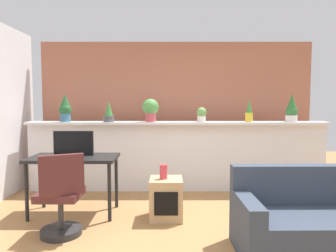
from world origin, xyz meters
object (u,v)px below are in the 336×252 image
(potted_plant_0, at_px, (64,108))
(side_cube_shelf, at_px, (165,199))
(office_chair, at_px, (59,201))
(potted_plant_2, at_px, (149,109))
(couch, at_px, (316,223))
(desk, at_px, (72,163))
(tv_monitor, at_px, (72,143))
(potted_plant_5, at_px, (290,109))
(vase_on_shelf, at_px, (162,172))
(potted_plant_3, at_px, (200,114))
(potted_plant_1, at_px, (107,113))
(potted_plant_4, at_px, (247,112))

(potted_plant_0, distance_m, side_cube_shelf, 2.28)
(office_chair, bearing_deg, potted_plant_2, 63.64)
(couch, bearing_deg, desk, 158.54)
(potted_plant_2, xyz_separation_m, desk, (-0.93, -1.04, -0.67))
(desk, distance_m, tv_monitor, 0.26)
(potted_plant_2, bearing_deg, potted_plant_5, 0.53)
(vase_on_shelf, bearing_deg, potted_plant_5, 31.01)
(potted_plant_3, bearing_deg, vase_on_shelf, -116.39)
(couch, bearing_deg, office_chair, 172.30)
(potted_plant_3, relative_size, potted_plant_5, 0.51)
(potted_plant_2, relative_size, potted_plant_5, 0.81)
(desk, bearing_deg, potted_plant_5, 18.43)
(desk, distance_m, vase_on_shelf, 1.17)
(side_cube_shelf, bearing_deg, potted_plant_1, 128.18)
(office_chair, relative_size, couch, 0.58)
(potted_plant_0, bearing_deg, office_chair, -73.80)
(potted_plant_3, bearing_deg, office_chair, -134.27)
(potted_plant_5, distance_m, tv_monitor, 3.38)
(potted_plant_4, relative_size, office_chair, 0.41)
(desk, relative_size, vase_on_shelf, 6.23)
(tv_monitor, bearing_deg, potted_plant_0, 113.43)
(desk, xyz_separation_m, vase_on_shelf, (1.15, -0.16, -0.08))
(side_cube_shelf, bearing_deg, desk, 172.28)
(potted_plant_2, relative_size, vase_on_shelf, 2.07)
(potted_plant_2, distance_m, side_cube_shelf, 1.64)
(potted_plant_1, bearing_deg, office_chair, -96.62)
(potted_plant_2, xyz_separation_m, tv_monitor, (-0.95, -0.96, -0.42))
(potted_plant_2, relative_size, tv_monitor, 0.71)
(side_cube_shelf, bearing_deg, office_chair, -154.58)
(potted_plant_0, height_order, tv_monitor, potted_plant_0)
(potted_plant_3, xyz_separation_m, desk, (-1.74, -1.02, -0.58))
(potted_plant_1, bearing_deg, potted_plant_4, 0.82)
(couch, bearing_deg, potted_plant_4, 93.80)
(potted_plant_0, bearing_deg, potted_plant_5, 0.56)
(desk, height_order, couch, couch)
(desk, bearing_deg, potted_plant_3, 30.48)
(potted_plant_3, bearing_deg, desk, -149.52)
(potted_plant_0, height_order, potted_plant_4, potted_plant_0)
(potted_plant_0, xyz_separation_m, side_cube_shelf, (1.61, -1.19, -1.09))
(potted_plant_1, distance_m, potted_plant_3, 1.47)
(potted_plant_2, xyz_separation_m, potted_plant_5, (2.26, 0.02, -0.01))
(potted_plant_5, bearing_deg, potted_plant_3, -178.47)
(office_chair, bearing_deg, desk, 95.71)
(potted_plant_4, distance_m, couch, 2.31)
(potted_plant_2, bearing_deg, desk, -131.67)
(potted_plant_1, relative_size, potted_plant_2, 0.90)
(potted_plant_0, relative_size, potted_plant_5, 0.98)
(couch, bearing_deg, potted_plant_1, 139.26)
(tv_monitor, height_order, office_chair, tv_monitor)
(desk, distance_m, office_chair, 0.75)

